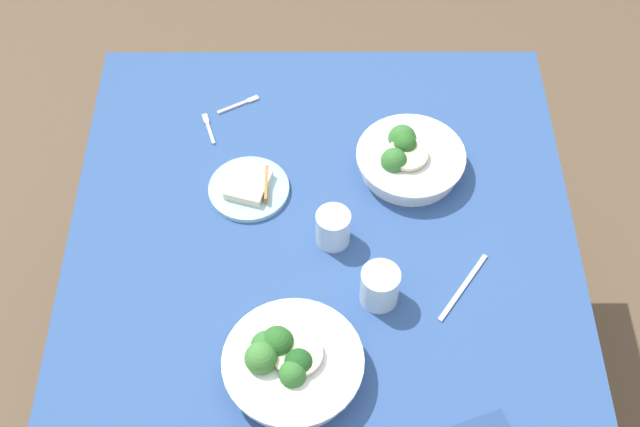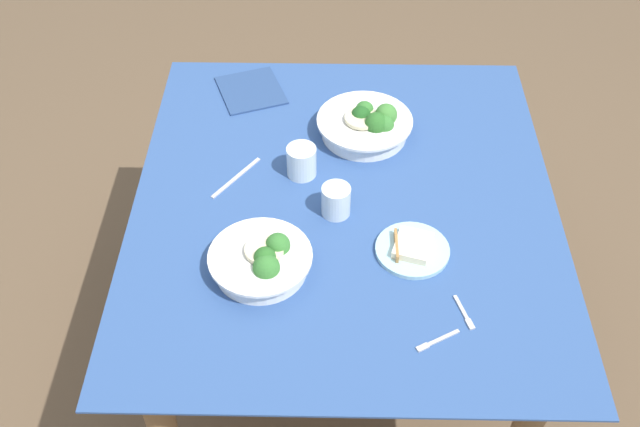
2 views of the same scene
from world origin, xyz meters
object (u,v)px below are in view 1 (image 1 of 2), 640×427
Objects in this scene: broccoli_bowl_far at (290,363)px; broccoli_bowl_near at (408,158)px; water_glass_side at (380,286)px; bread_side_plate at (249,188)px; fork_by_far_bowl at (240,104)px; table_knife_left at (463,287)px; water_glass_center at (333,228)px; fork_by_near_bowl at (208,127)px.

broccoli_bowl_far is 1.10× the size of broccoli_bowl_near.
broccoli_bowl_far is 0.24m from water_glass_side.
broccoli_bowl_far reaches higher than bread_side_plate.
table_knife_left is (-0.52, -0.48, -0.00)m from fork_by_far_bowl.
broccoli_bowl_far reaches higher than water_glass_side.
water_glass_side is (0.17, -0.18, 0.01)m from broccoli_bowl_far.
water_glass_side is (-0.15, -0.09, 0.00)m from water_glass_center.
broccoli_bowl_far is at bearing -179.69° from fork_by_near_bowl.
bread_side_plate is 0.26m from fork_by_far_bowl.
broccoli_bowl_far is 3.27× the size of water_glass_center.
broccoli_bowl_near is at bearing -122.55° from fork_by_near_bowl.
water_glass_side is at bearing -88.83° from fork_by_far_bowl.
broccoli_bowl_far is 0.45m from bread_side_plate.
fork_by_far_bowl is (0.20, 0.39, -0.03)m from broccoli_bowl_near.
broccoli_bowl_near reaches higher than fork_by_far_bowl.
broccoli_bowl_near is at bearing -55.65° from fork_by_far_bowl.
water_glass_center reaches higher than table_knife_left.
fork_by_near_bowl is 0.71m from table_knife_left.
water_glass_center is at bearing 138.94° from broccoli_bowl_near.
water_glass_side is at bearing 166.93° from broccoli_bowl_near.
fork_by_far_bowl is 0.10m from fork_by_near_bowl.
bread_side_plate is at bearing 44.90° from water_glass_side.
bread_side_plate is 0.95× the size of table_knife_left.
water_glass_center is 0.43× the size of table_knife_left.
water_glass_center reaches higher than fork_by_near_bowl.
bread_side_plate is (0.44, 0.10, -0.03)m from broccoli_bowl_far.
fork_by_near_bowl is at bearing 75.06° from broccoli_bowl_near.
table_knife_left is (0.02, -0.17, -0.04)m from water_glass_side.
bread_side_plate is at bearing 95.69° from table_knife_left.
fork_by_near_bowl is 0.50× the size of table_knife_left.
water_glass_center reaches higher than bread_side_plate.
broccoli_bowl_near reaches higher than water_glass_center.
broccoli_bowl_far is 2.69× the size of fork_by_far_bowl.
bread_side_plate is 2.19× the size of water_glass_center.
broccoli_bowl_near is 2.56× the size of fork_by_near_bowl.
broccoli_bowl_far is 2.81× the size of fork_by_near_bowl.
broccoli_bowl_far is at bearing 133.19° from water_glass_side.
fork_by_far_bowl is at bearing 10.70° from broccoli_bowl_far.
water_glass_center is 0.17m from water_glass_side.
bread_side_plate is at bearing 54.50° from water_glass_center.
bread_side_plate reaches higher than fork_by_near_bowl.
bread_side_plate is 1.80× the size of fork_by_far_bowl.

